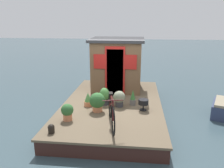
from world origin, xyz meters
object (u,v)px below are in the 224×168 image
at_px(potted_plant_lavender, 67,112).
at_px(potted_plant_rosemary, 133,98).
at_px(potted_plant_fern, 104,96).
at_px(potted_plant_geranium, 97,101).
at_px(bicycle, 111,111).
at_px(mooring_bollard, 51,129).
at_px(charcoal_grill, 143,102).
at_px(potted_plant_sage, 88,100).
at_px(potted_plant_mint, 119,98).
at_px(houseboat_cabin, 117,64).

bearing_deg(potted_plant_lavender, potted_plant_rosemary, -52.06).
relative_size(potted_plant_fern, potted_plant_geranium, 0.97).
xyz_separation_m(bicycle, potted_plant_geranium, (0.90, 0.54, -0.08)).
relative_size(potted_plant_geranium, mooring_bollard, 2.51).
bearing_deg(charcoal_grill, potted_plant_sage, 84.85).
xyz_separation_m(potted_plant_lavender, mooring_bollard, (-0.77, 0.18, -0.14)).
relative_size(potted_plant_mint, charcoal_grill, 1.49).
relative_size(potted_plant_fern, potted_plant_sage, 1.27).
distance_m(potted_plant_fern, mooring_bollard, 2.35).
bearing_deg(potted_plant_rosemary, potted_plant_mint, 114.10).
bearing_deg(potted_plant_rosemary, potted_plant_sage, 100.20).
xyz_separation_m(houseboat_cabin, potted_plant_fern, (-1.83, 0.25, -0.74)).
relative_size(potted_plant_geranium, potted_plant_sage, 1.31).
relative_size(houseboat_cabin, potted_plant_mint, 3.95).
relative_size(potted_plant_mint, potted_plant_lavender, 1.08).
bearing_deg(potted_plant_sage, charcoal_grill, -95.15).
bearing_deg(houseboat_cabin, potted_plant_fern, 172.25).
bearing_deg(potted_plant_geranium, potted_plant_lavender, 135.39).
bearing_deg(potted_plant_lavender, charcoal_grill, -65.38).
bearing_deg(potted_plant_mint, potted_plant_fern, 74.27).
bearing_deg(potted_plant_sage, bicycle, -144.96).
bearing_deg(potted_plant_mint, potted_plant_sage, 93.79).
relative_size(potted_plant_mint, mooring_bollard, 2.21).
height_order(houseboat_cabin, potted_plant_geranium, houseboat_cabin).
height_order(potted_plant_mint, mooring_bollard, potted_plant_mint).
height_order(potted_plant_lavender, mooring_bollard, potted_plant_lavender).
distance_m(potted_plant_rosemary, mooring_bollard, 2.91).
xyz_separation_m(potted_plant_geranium, mooring_bollard, (-1.49, 0.90, -0.20)).
relative_size(houseboat_cabin, bicycle, 1.20).
height_order(potted_plant_fern, mooring_bollard, potted_plant_fern).
bearing_deg(potted_plant_geranium, potted_plant_fern, -12.03).
height_order(potted_plant_mint, potted_plant_sage, potted_plant_mint).
bearing_deg(potted_plant_geranium, potted_plant_rosemary, -58.11).
xyz_separation_m(potted_plant_fern, mooring_bollard, (-2.10, 1.03, -0.16)).
xyz_separation_m(houseboat_cabin, potted_plant_rosemary, (-1.78, -0.68, -0.77)).
relative_size(bicycle, potted_plant_mint, 3.28).
bearing_deg(potted_plant_fern, houseboat_cabin, -7.75).
relative_size(potted_plant_geranium, charcoal_grill, 1.69).
height_order(houseboat_cabin, bicycle, houseboat_cabin).
bearing_deg(potted_plant_fern, potted_plant_rosemary, -86.95).
bearing_deg(charcoal_grill, mooring_bollard, 127.10).
bearing_deg(bicycle, mooring_bollard, 112.50).
distance_m(bicycle, potted_plant_geranium, 1.05).
xyz_separation_m(houseboat_cabin, potted_plant_sage, (-2.04, 0.75, -0.80)).
distance_m(bicycle, potted_plant_rosemary, 1.65).
relative_size(potted_plant_mint, potted_plant_sage, 1.15).
bearing_deg(charcoal_grill, potted_plant_mint, 73.49).
relative_size(potted_plant_fern, potted_plant_lavender, 1.19).
relative_size(potted_plant_sage, mooring_bollard, 1.92).
distance_m(bicycle, potted_plant_fern, 1.57).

